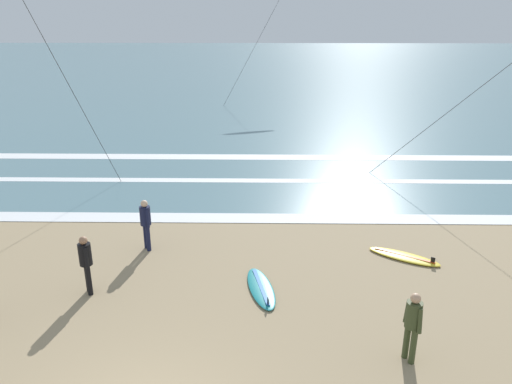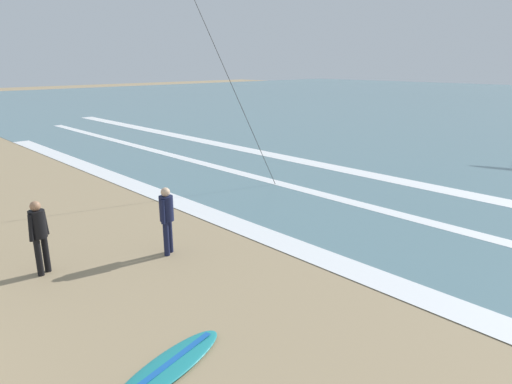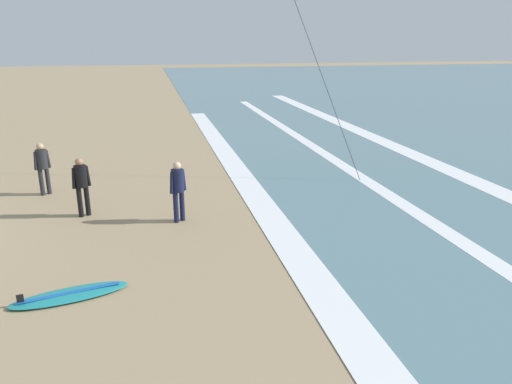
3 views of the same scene
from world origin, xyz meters
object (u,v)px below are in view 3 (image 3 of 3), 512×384
surfer_right_near (81,182)px  surfer_mid_group (42,164)px  surfboard_left_pile (70,295)px  surfer_background_far (178,186)px

surfer_right_near → surfer_mid_group: size_ratio=1.00×
surfer_mid_group → surfboard_left_pile: 6.88m
surfer_background_far → surfboard_left_pile: (3.46, -2.25, -0.91)m
surfer_background_far → surfboard_left_pile: bearing=-33.0°
surfer_right_near → surfer_background_far: (0.96, 2.46, 0.00)m
surfer_background_far → surfboard_left_pile: size_ratio=0.73×
surfer_mid_group → surfboard_left_pile: surfer_mid_group is taller
surfboard_left_pile → surfer_mid_group: bearing=-166.5°
surfboard_left_pile → surfer_right_near: bearing=-177.2°
surfer_mid_group → surfer_background_far: 4.97m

